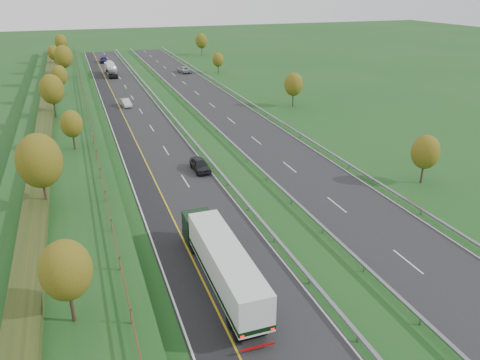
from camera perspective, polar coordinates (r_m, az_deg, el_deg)
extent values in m
plane|color=#19481A|center=(77.19, -5.24, 5.97)|extent=(400.00, 400.00, 0.00)
cube|color=#232326|center=(80.46, -11.71, 6.30)|extent=(10.50, 200.00, 0.04)
cube|color=#232326|center=(84.13, -0.47, 7.49)|extent=(10.50, 200.00, 0.04)
cube|color=black|center=(80.08, -14.37, 5.98)|extent=(3.00, 200.00, 0.04)
cube|color=silver|center=(79.98, -15.29, 5.89)|extent=(0.15, 200.00, 0.01)
cube|color=gold|center=(80.21, -13.30, 6.13)|extent=(0.15, 200.00, 0.01)
cube|color=silver|center=(81.24, -8.17, 6.72)|extent=(0.15, 200.00, 0.01)
cube|color=silver|center=(82.67, -3.80, 7.19)|extent=(0.15, 200.00, 0.01)
cube|color=silver|center=(85.85, 2.75, 7.80)|extent=(0.15, 200.00, 0.01)
cube|color=silver|center=(37.23, 2.16, -13.80)|extent=(0.15, 4.00, 0.01)
cube|color=silver|center=(43.57, 19.79, -9.33)|extent=(0.15, 4.00, 0.01)
cube|color=silver|center=(46.85, -3.27, -5.51)|extent=(0.15, 4.00, 0.01)
cube|color=silver|center=(52.03, 11.70, -2.95)|extent=(0.15, 4.00, 0.01)
cube|color=silver|center=(57.37, -6.68, -0.11)|extent=(0.15, 4.00, 0.01)
cube|color=silver|center=(61.67, 6.07, 1.58)|extent=(0.15, 4.00, 0.01)
cube|color=silver|center=(68.38, -9.02, 3.58)|extent=(0.15, 4.00, 0.01)
cube|color=silver|center=(72.02, 1.99, 4.85)|extent=(0.15, 4.00, 0.01)
cube|color=silver|center=(79.67, -10.71, 6.24)|extent=(0.15, 4.00, 0.01)
cube|color=silver|center=(82.82, -1.06, 7.26)|extent=(0.15, 4.00, 0.01)
cube|color=silver|center=(91.15, -11.99, 8.22)|extent=(0.15, 4.00, 0.01)
cube|color=silver|center=(93.91, -3.43, 9.10)|extent=(0.15, 4.00, 0.01)
cube|color=silver|center=(102.74, -12.99, 9.76)|extent=(0.15, 4.00, 0.01)
cube|color=silver|center=(105.21, -5.31, 10.54)|extent=(0.15, 4.00, 0.01)
cube|color=silver|center=(114.42, -13.79, 10.99)|extent=(0.15, 4.00, 0.01)
cube|color=silver|center=(116.64, -6.83, 11.69)|extent=(0.15, 4.00, 0.01)
cube|color=silver|center=(126.16, -14.45, 11.98)|extent=(0.15, 4.00, 0.01)
cube|color=silver|center=(128.18, -8.09, 12.62)|extent=(0.15, 4.00, 0.01)
cube|color=silver|center=(137.95, -15.00, 12.80)|extent=(0.15, 4.00, 0.01)
cube|color=silver|center=(139.79, -9.15, 13.40)|extent=(0.15, 4.00, 0.01)
cube|color=silver|center=(149.76, -15.47, 13.50)|extent=(0.15, 4.00, 0.01)
cube|color=silver|center=(151.46, -10.05, 14.05)|extent=(0.15, 4.00, 0.01)
cube|color=silver|center=(161.61, -15.87, 14.09)|extent=(0.15, 4.00, 0.01)
cube|color=silver|center=(163.19, -10.83, 14.61)|extent=(0.15, 4.00, 0.01)
cube|color=silver|center=(173.48, -16.21, 14.60)|extent=(0.15, 4.00, 0.01)
cube|color=silver|center=(174.95, -11.50, 15.09)|extent=(0.15, 4.00, 0.01)
cube|color=#19481A|center=(79.62, -21.07, 5.80)|extent=(12.00, 200.00, 2.00)
cube|color=#243315|center=(79.32, -22.67, 6.67)|extent=(2.20, 180.00, 1.10)
cube|color=#422B19|center=(79.18, -17.97, 7.30)|extent=(0.08, 184.00, 0.10)
cube|color=#422B19|center=(79.09, -18.01, 7.58)|extent=(0.08, 184.00, 0.10)
cube|color=#422B19|center=(31.97, -13.12, -15.81)|extent=(0.12, 0.12, 1.20)
cube|color=#422B19|center=(37.31, -14.43, -9.78)|extent=(0.12, 0.12, 1.20)
cube|color=#422B19|center=(42.97, -15.37, -5.29)|extent=(0.12, 0.12, 1.20)
cube|color=#422B19|center=(48.83, -16.08, -1.86)|extent=(0.12, 0.12, 1.20)
cube|color=#422B19|center=(54.84, -16.63, 0.82)|extent=(0.12, 0.12, 1.20)
cube|color=#422B19|center=(60.95, -17.07, 2.97)|extent=(0.12, 0.12, 1.20)
cube|color=#422B19|center=(67.14, -17.44, 4.73)|extent=(0.12, 0.12, 1.20)
cube|color=#422B19|center=(73.38, -17.74, 6.19)|extent=(0.12, 0.12, 1.20)
cube|color=#422B19|center=(79.66, -18.00, 7.42)|extent=(0.12, 0.12, 1.20)
cube|color=#422B19|center=(85.97, -18.22, 8.47)|extent=(0.12, 0.12, 1.20)
cube|color=#422B19|center=(92.31, -18.41, 9.37)|extent=(0.12, 0.12, 1.20)
cube|color=#422B19|center=(98.67, -18.58, 10.16)|extent=(0.12, 0.12, 1.20)
cube|color=#422B19|center=(105.04, -18.72, 10.86)|extent=(0.12, 0.12, 1.20)
cube|color=#422B19|center=(111.44, -18.85, 11.47)|extent=(0.12, 0.12, 1.20)
cube|color=#422B19|center=(117.84, -18.97, 12.02)|extent=(0.12, 0.12, 1.20)
cube|color=#422B19|center=(124.25, -19.08, 12.51)|extent=(0.12, 0.12, 1.20)
cube|color=#422B19|center=(130.67, -19.17, 12.95)|extent=(0.12, 0.12, 1.20)
cube|color=#422B19|center=(137.10, -19.26, 13.35)|extent=(0.12, 0.12, 1.20)
cube|color=#422B19|center=(143.54, -19.34, 13.71)|extent=(0.12, 0.12, 1.20)
cube|color=#422B19|center=(149.98, -19.41, 14.05)|extent=(0.12, 0.12, 1.20)
cube|color=#422B19|center=(156.43, -19.48, 14.35)|extent=(0.12, 0.12, 1.20)
cube|color=#422B19|center=(162.88, -19.54, 14.64)|extent=(0.12, 0.12, 1.20)
cube|color=#422B19|center=(169.33, -19.60, 14.90)|extent=(0.12, 0.12, 1.20)
cube|color=gray|center=(81.21, -7.74, 7.16)|extent=(0.32, 200.00, 0.18)
cube|color=gray|center=(34.03, 14.15, -18.24)|extent=(0.10, 0.14, 0.56)
cube|color=gray|center=(38.68, 8.45, -12.07)|extent=(0.10, 0.14, 0.56)
cube|color=gray|center=(43.96, 4.22, -7.23)|extent=(0.10, 0.14, 0.56)
cube|color=gray|center=(49.67, 1.00, -3.44)|extent=(0.10, 0.14, 0.56)
cube|color=gray|center=(55.68, -1.52, -0.43)|extent=(0.10, 0.14, 0.56)
cube|color=gray|center=(61.89, -3.54, 1.98)|extent=(0.10, 0.14, 0.56)
cube|color=gray|center=(68.26, -5.20, 3.94)|extent=(0.10, 0.14, 0.56)
cube|color=gray|center=(74.74, -6.57, 5.57)|extent=(0.10, 0.14, 0.56)
cube|color=gray|center=(81.30, -7.73, 6.93)|extent=(0.10, 0.14, 0.56)
cube|color=gray|center=(87.93, -8.72, 8.08)|extent=(0.10, 0.14, 0.56)
cube|color=gray|center=(94.62, -9.58, 9.07)|extent=(0.10, 0.14, 0.56)
cube|color=gray|center=(101.35, -10.33, 9.93)|extent=(0.10, 0.14, 0.56)
cube|color=gray|center=(108.11, -10.98, 10.68)|extent=(0.10, 0.14, 0.56)
cube|color=gray|center=(114.90, -11.56, 11.34)|extent=(0.10, 0.14, 0.56)
cube|color=gray|center=(121.72, -12.08, 11.93)|extent=(0.10, 0.14, 0.56)
cube|color=gray|center=(128.55, -12.55, 12.45)|extent=(0.10, 0.14, 0.56)
cube|color=gray|center=(135.40, -12.97, 12.92)|extent=(0.10, 0.14, 0.56)
cube|color=gray|center=(142.27, -13.35, 13.34)|extent=(0.10, 0.14, 0.56)
cube|color=gray|center=(149.15, -13.70, 13.72)|extent=(0.10, 0.14, 0.56)
cube|color=gray|center=(156.04, -14.01, 14.07)|extent=(0.10, 0.14, 0.56)
cube|color=gray|center=(162.94, -14.31, 14.39)|extent=(0.10, 0.14, 0.56)
cube|color=gray|center=(169.84, -14.57, 14.68)|extent=(0.10, 0.14, 0.56)
cube|color=gray|center=(176.76, -14.82, 14.95)|extent=(0.10, 0.14, 0.56)
cube|color=gray|center=(82.35, -4.25, 7.53)|extent=(0.32, 200.00, 0.18)
cube|color=gray|center=(36.67, 21.11, -15.80)|extent=(0.10, 0.14, 0.56)
cube|color=gray|center=(41.02, 14.88, -10.43)|extent=(0.10, 0.14, 0.56)
cube|color=gray|center=(46.04, 10.09, -6.07)|extent=(0.10, 0.14, 0.56)
cube|color=gray|center=(51.52, 6.33, -2.57)|extent=(0.10, 0.14, 0.56)
cube|color=gray|center=(57.33, 3.33, 0.24)|extent=(0.10, 0.14, 0.56)
cube|color=gray|center=(63.38, 0.89, 2.53)|extent=(0.10, 0.14, 0.56)
cube|color=gray|center=(69.61, -1.13, 4.41)|extent=(0.10, 0.14, 0.56)
cube|color=gray|center=(75.97, -2.81, 5.98)|extent=(0.10, 0.14, 0.56)
cube|color=gray|center=(82.44, -4.25, 7.30)|extent=(0.10, 0.14, 0.56)
cube|color=gray|center=(88.99, -5.47, 8.42)|extent=(0.10, 0.14, 0.56)
cube|color=gray|center=(95.60, -6.54, 9.38)|extent=(0.10, 0.14, 0.56)
cube|color=gray|center=(102.27, -7.47, 10.22)|extent=(0.10, 0.14, 0.56)
cube|color=gray|center=(108.97, -8.29, 10.95)|extent=(0.10, 0.14, 0.56)
cube|color=gray|center=(115.71, -9.02, 11.60)|extent=(0.10, 0.14, 0.56)
cube|color=gray|center=(122.48, -9.68, 12.17)|extent=(0.10, 0.14, 0.56)
cube|color=gray|center=(129.28, -10.26, 12.68)|extent=(0.10, 0.14, 0.56)
cube|color=gray|center=(136.09, -10.79, 13.14)|extent=(0.10, 0.14, 0.56)
cube|color=gray|center=(142.92, -11.27, 13.55)|extent=(0.10, 0.14, 0.56)
cube|color=gray|center=(149.77, -11.71, 13.93)|extent=(0.10, 0.14, 0.56)
cube|color=gray|center=(156.63, -12.11, 14.27)|extent=(0.10, 0.14, 0.56)
cube|color=gray|center=(163.51, -12.48, 14.58)|extent=(0.10, 0.14, 0.56)
cube|color=gray|center=(170.39, -12.82, 14.87)|extent=(0.10, 0.14, 0.56)
cube|color=gray|center=(177.28, -13.13, 15.13)|extent=(0.10, 0.14, 0.56)
cube|color=gray|center=(85.98, 3.22, 8.21)|extent=(0.32, 200.00, 0.18)
cube|color=gray|center=(52.26, 21.19, -3.71)|extent=(0.10, 0.14, 0.56)
cube|color=gray|center=(62.43, 13.12, 1.59)|extent=(0.10, 0.14, 0.56)
cube|color=gray|center=(73.87, 7.40, 5.32)|extent=(0.10, 0.14, 0.56)
cube|color=gray|center=(86.07, 3.22, 7.99)|extent=(0.10, 0.14, 0.56)
cube|color=gray|center=(98.75, 0.05, 9.96)|extent=(0.10, 0.14, 0.56)
cube|color=gray|center=(111.74, -2.41, 11.46)|extent=(0.10, 0.14, 0.56)
cube|color=gray|center=(124.95, -4.37, 12.62)|extent=(0.10, 0.14, 0.56)
cube|color=gray|center=(138.32, -5.97, 13.56)|extent=(0.10, 0.14, 0.56)
cube|color=gray|center=(151.80, -7.29, 14.32)|extent=(0.10, 0.14, 0.56)
cube|color=gray|center=(165.37, -8.41, 14.95)|extent=(0.10, 0.14, 0.56)
cube|color=gray|center=(179.00, -9.36, 15.48)|extent=(0.10, 0.14, 0.56)
cylinder|color=#2D2116|center=(32.83, -19.81, -14.19)|extent=(0.24, 0.24, 2.43)
ellipsoid|color=#514711|center=(31.36, -20.46, -10.26)|extent=(3.24, 3.24, 4.05)
cylinder|color=#2D2116|center=(48.59, -22.65, -1.65)|extent=(0.24, 0.24, 3.15)
ellipsoid|color=#514711|center=(47.36, -23.27, 2.17)|extent=(4.20, 4.20, 5.25)
cylinder|color=#2D2116|center=(65.55, -19.58, 4.47)|extent=(0.24, 0.24, 2.16)
ellipsoid|color=#514711|center=(64.90, -19.86, 6.46)|extent=(2.88, 2.88, 3.60)
cylinder|color=#2D2116|center=(82.91, -21.65, 8.10)|extent=(0.24, 0.24, 2.88)
ellipsoid|color=#514711|center=(82.25, -21.97, 10.23)|extent=(3.84, 3.84, 4.80)
cylinder|color=#2D2116|center=(100.54, -20.96, 10.40)|extent=(0.24, 0.24, 2.34)
ellipsoid|color=#514711|center=(100.08, -21.17, 11.83)|extent=(3.12, 3.12, 3.90)
cylinder|color=#2D2116|center=(118.18, -20.51, 12.30)|extent=(0.24, 0.24, 3.06)
ellipsoid|color=#514711|center=(117.69, -20.74, 13.91)|extent=(4.08, 4.08, 5.10)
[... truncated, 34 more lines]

